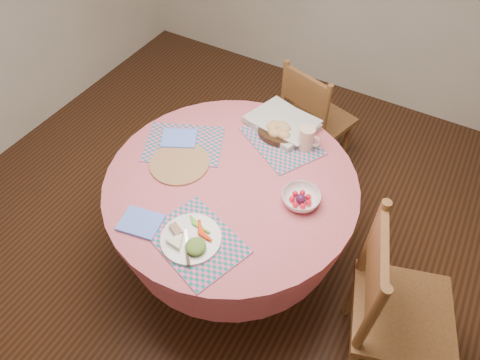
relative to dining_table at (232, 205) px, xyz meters
The scene contains 15 objects.
ground 0.56m from the dining_table, ahead, with size 4.00×4.00×0.00m, color #331C0F.
dining_table is the anchor object (origin of this frame).
chair_right 0.90m from the dining_table, ahead, with size 0.56×0.57×0.99m.
chair_back 0.97m from the dining_table, 86.63° to the left, with size 0.50×0.49×0.87m.
placemat_front 0.43m from the dining_table, 82.26° to the right, with size 0.40×0.30×0.01m, color #147167.
placemat_left 0.41m from the dining_table, 164.80° to the left, with size 0.40×0.30×0.01m, color #147167.
placemat_back 0.43m from the dining_table, 75.67° to the left, with size 0.40×0.30×0.01m, color #147167.
wicker_trivet 0.35m from the dining_table, behind, with size 0.30×0.30×0.01m, color brown.
napkin_near 0.52m from the dining_table, 117.28° to the right, with size 0.18×0.14×0.01m, color #6184F9.
napkin_far 0.45m from the dining_table, 164.51° to the left, with size 0.18×0.14×0.01m, color #6184F9.
dinner_plate 0.45m from the dining_table, 85.02° to the right, with size 0.26×0.26×0.05m.
bread_bowl 0.46m from the dining_table, 81.29° to the left, with size 0.23×0.23×0.08m.
latte_mug 0.52m from the dining_table, 59.91° to the left, with size 0.12×0.08×0.13m.
fruit_bowl 0.41m from the dining_table, ahead, with size 0.22×0.22×0.06m.
newspaper_stack 0.53m from the dining_table, 84.96° to the left, with size 0.41×0.36×0.04m.
Camera 1 is at (0.72, -1.16, 2.31)m, focal length 32.00 mm.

